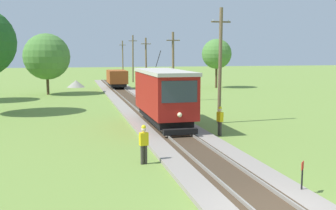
{
  "coord_description": "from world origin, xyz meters",
  "views": [
    {
      "loc": [
        -5.85,
        -10.21,
        4.93
      ],
      "look_at": [
        0.72,
        16.47,
        1.25
      ],
      "focal_mm": 41.4,
      "sensor_mm": 36.0,
      "label": 1
    }
  ],
  "objects_px": {
    "utility_pole_mid": "(173,66)",
    "tree_left_far": "(217,54)",
    "track_worker": "(144,143)",
    "red_tram": "(164,95)",
    "second_worker": "(220,120)",
    "freight_car": "(117,78)",
    "gravel_pile": "(76,84)",
    "utility_pole_horizon": "(123,59)",
    "utility_pole_distant": "(133,58)",
    "tree_left_near": "(47,57)",
    "utility_pole_near_tram": "(220,65)",
    "trackside_signal_marker": "(302,176)",
    "utility_pole_far": "(146,63)"
  },
  "relations": [
    {
      "from": "track_worker",
      "to": "utility_pole_horizon",
      "type": "bearing_deg",
      "value": -15.46
    },
    {
      "from": "gravel_pile",
      "to": "track_worker",
      "type": "xyz_separation_m",
      "value": [
        2.56,
        -41.33,
        0.47
      ]
    },
    {
      "from": "utility_pole_horizon",
      "to": "tree_left_near",
      "type": "relative_size",
      "value": 1.03
    },
    {
      "from": "utility_pole_mid",
      "to": "utility_pole_distant",
      "type": "relative_size",
      "value": 0.89
    },
    {
      "from": "utility_pole_mid",
      "to": "utility_pole_distant",
      "type": "distance_m",
      "value": 27.13
    },
    {
      "from": "utility_pole_mid",
      "to": "freight_car",
      "type": "bearing_deg",
      "value": 106.13
    },
    {
      "from": "utility_pole_horizon",
      "to": "track_worker",
      "type": "height_order",
      "value": "utility_pole_horizon"
    },
    {
      "from": "track_worker",
      "to": "tree_left_far",
      "type": "height_order",
      "value": "tree_left_far"
    },
    {
      "from": "freight_car",
      "to": "utility_pole_far",
      "type": "bearing_deg",
      "value": 8.41
    },
    {
      "from": "utility_pole_distant",
      "to": "track_worker",
      "type": "distance_m",
      "value": 49.59
    },
    {
      "from": "red_tram",
      "to": "tree_left_near",
      "type": "relative_size",
      "value": 1.17
    },
    {
      "from": "track_worker",
      "to": "utility_pole_distant",
      "type": "bearing_deg",
      "value": -17.23
    },
    {
      "from": "trackside_signal_marker",
      "to": "tree_left_far",
      "type": "height_order",
      "value": "tree_left_far"
    },
    {
      "from": "utility_pole_far",
      "to": "tree_left_near",
      "type": "relative_size",
      "value": 0.97
    },
    {
      "from": "utility_pole_far",
      "to": "track_worker",
      "type": "distance_m",
      "value": 37.65
    },
    {
      "from": "utility_pole_distant",
      "to": "utility_pole_horizon",
      "type": "height_order",
      "value": "utility_pole_distant"
    },
    {
      "from": "utility_pole_near_tram",
      "to": "track_worker",
      "type": "bearing_deg",
      "value": -128.49
    },
    {
      "from": "utility_pole_far",
      "to": "utility_pole_horizon",
      "type": "height_order",
      "value": "utility_pole_horizon"
    },
    {
      "from": "utility_pole_horizon",
      "to": "tree_left_far",
      "type": "bearing_deg",
      "value": -69.96
    },
    {
      "from": "utility_pole_distant",
      "to": "tree_left_far",
      "type": "distance_m",
      "value": 16.77
    },
    {
      "from": "red_tram",
      "to": "tree_left_far",
      "type": "bearing_deg",
      "value": 62.52
    },
    {
      "from": "utility_pole_near_tram",
      "to": "tree_left_near",
      "type": "distance_m",
      "value": 26.28
    },
    {
      "from": "second_worker",
      "to": "tree_left_far",
      "type": "xyz_separation_m",
      "value": [
        11.45,
        30.65,
        3.85
      ]
    },
    {
      "from": "utility_pole_mid",
      "to": "track_worker",
      "type": "bearing_deg",
      "value": -107.84
    },
    {
      "from": "utility_pole_near_tram",
      "to": "second_worker",
      "type": "height_order",
      "value": "utility_pole_near_tram"
    },
    {
      "from": "utility_pole_mid",
      "to": "tree_left_near",
      "type": "relative_size",
      "value": 0.97
    },
    {
      "from": "utility_pole_mid",
      "to": "tree_left_far",
      "type": "xyz_separation_m",
      "value": [
        9.94,
        13.64,
        1.19
      ]
    },
    {
      "from": "utility_pole_mid",
      "to": "utility_pole_far",
      "type": "xyz_separation_m",
      "value": [
        0.0,
        15.03,
        -0.01
      ]
    },
    {
      "from": "utility_pole_near_tram",
      "to": "trackside_signal_marker",
      "type": "distance_m",
      "value": 14.48
    },
    {
      "from": "freight_car",
      "to": "gravel_pile",
      "type": "bearing_deg",
      "value": 137.01
    },
    {
      "from": "gravel_pile",
      "to": "second_worker",
      "type": "bearing_deg",
      "value": -77.52
    },
    {
      "from": "utility_pole_near_tram",
      "to": "utility_pole_far",
      "type": "xyz_separation_m",
      "value": [
        -0.0,
        28.04,
        -0.48
      ]
    },
    {
      "from": "red_tram",
      "to": "gravel_pile",
      "type": "bearing_deg",
      "value": 99.36
    },
    {
      "from": "utility_pole_far",
      "to": "gravel_pile",
      "type": "height_order",
      "value": "utility_pole_far"
    },
    {
      "from": "utility_pole_near_tram",
      "to": "utility_pole_mid",
      "type": "height_order",
      "value": "utility_pole_near_tram"
    },
    {
      "from": "utility_pole_mid",
      "to": "track_worker",
      "type": "distance_m",
      "value": 23.12
    },
    {
      "from": "gravel_pile",
      "to": "trackside_signal_marker",
      "type": "bearing_deg",
      "value": -81.08
    },
    {
      "from": "tree_left_near",
      "to": "utility_pole_near_tram",
      "type": "bearing_deg",
      "value": -60.47
    },
    {
      "from": "red_tram",
      "to": "second_worker",
      "type": "height_order",
      "value": "red_tram"
    },
    {
      "from": "utility_pole_near_tram",
      "to": "second_worker",
      "type": "relative_size",
      "value": 4.5
    },
    {
      "from": "tree_left_far",
      "to": "gravel_pile",
      "type": "bearing_deg",
      "value": 163.37
    },
    {
      "from": "red_tram",
      "to": "trackside_signal_marker",
      "type": "relative_size",
      "value": 7.24
    },
    {
      "from": "trackside_signal_marker",
      "to": "second_worker",
      "type": "xyz_separation_m",
      "value": [
        0.8,
        9.88,
        0.32
      ]
    },
    {
      "from": "red_tram",
      "to": "utility_pole_mid",
      "type": "xyz_separation_m",
      "value": [
        4.16,
        13.47,
        1.44
      ]
    },
    {
      "from": "red_tram",
      "to": "tree_left_near",
      "type": "distance_m",
      "value": 25.03
    },
    {
      "from": "utility_pole_distant",
      "to": "utility_pole_far",
      "type": "bearing_deg",
      "value": -90.0
    },
    {
      "from": "track_worker",
      "to": "freight_car",
      "type": "bearing_deg",
      "value": -13.58
    },
    {
      "from": "freight_car",
      "to": "tree_left_far",
      "type": "height_order",
      "value": "tree_left_far"
    },
    {
      "from": "utility_pole_horizon",
      "to": "red_tram",
      "type": "bearing_deg",
      "value": -94.38
    },
    {
      "from": "utility_pole_mid",
      "to": "utility_pole_far",
      "type": "distance_m",
      "value": 15.03
    }
  ]
}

